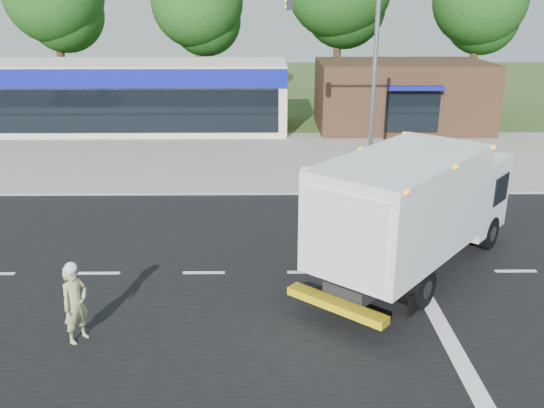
{
  "coord_description": "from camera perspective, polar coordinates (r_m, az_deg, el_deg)",
  "views": [
    {
      "loc": [
        -1.21,
        -14.91,
        7.37
      ],
      "look_at": [
        -1.02,
        1.13,
        1.7
      ],
      "focal_mm": 38.0,
      "sensor_mm": 36.0,
      "label": 1
    }
  ],
  "objects": [
    {
      "name": "sidewalk",
      "position": [
        24.27,
        2.23,
        1.92
      ],
      "size": [
        60.0,
        2.4,
        0.12
      ],
      "primitive_type": "cube",
      "color": "gray",
      "rests_on": "ground"
    },
    {
      "name": "parking_apron",
      "position": [
        29.86,
        1.69,
        5.18
      ],
      "size": [
        60.0,
        9.0,
        0.02
      ],
      "primitive_type": "cube",
      "color": "gray",
      "rests_on": "ground"
    },
    {
      "name": "road_asphalt",
      "position": [
        16.68,
        3.59,
        -6.79
      ],
      "size": [
        60.0,
        14.0,
        0.02
      ],
      "primitive_type": "cube",
      "color": "black",
      "rests_on": "ground"
    },
    {
      "name": "lane_markings",
      "position": [
        15.64,
        8.95,
        -8.84
      ],
      "size": [
        55.2,
        7.0,
        0.01
      ],
      "color": "silver",
      "rests_on": "road_asphalt"
    },
    {
      "name": "emergency_worker",
      "position": [
        13.85,
        -18.92,
        -9.25
      ],
      "size": [
        0.74,
        0.81,
        1.97
      ],
      "rotation": [
        0.0,
        0.0,
        1.0
      ],
      "color": "tan",
      "rests_on": "ground"
    },
    {
      "name": "retail_strip_mall",
      "position": [
        36.1,
        -13.33,
        10.41
      ],
      "size": [
        18.0,
        6.2,
        4.0
      ],
      "color": "beige",
      "rests_on": "ground"
    },
    {
      "name": "traffic_signal_pole",
      "position": [
        22.93,
        8.51,
        13.13
      ],
      "size": [
        3.51,
        0.25,
        8.0
      ],
      "color": "gray",
      "rests_on": "ground"
    },
    {
      "name": "ground",
      "position": [
        16.68,
        3.59,
        -6.8
      ],
      "size": [
        120.0,
        120.0,
        0.0
      ],
      "primitive_type": "plane",
      "color": "#385123",
      "rests_on": "ground"
    },
    {
      "name": "brown_storefront",
      "position": [
        36.25,
        12.66,
        10.48
      ],
      "size": [
        10.0,
        6.7,
        4.0
      ],
      "color": "#382316",
      "rests_on": "ground"
    },
    {
      "name": "background_trees",
      "position": [
        43.08,
        -0.18,
        19.48
      ],
      "size": [
        36.77,
        7.39,
        12.1
      ],
      "color": "#332114",
      "rests_on": "ground"
    },
    {
      "name": "ems_box_truck",
      "position": [
        16.37,
        14.12,
        0.05
      ],
      "size": [
        7.22,
        7.87,
        3.63
      ],
      "rotation": [
        0.0,
        0.0,
        0.87
      ],
      "color": "black",
      "rests_on": "ground"
    }
  ]
}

